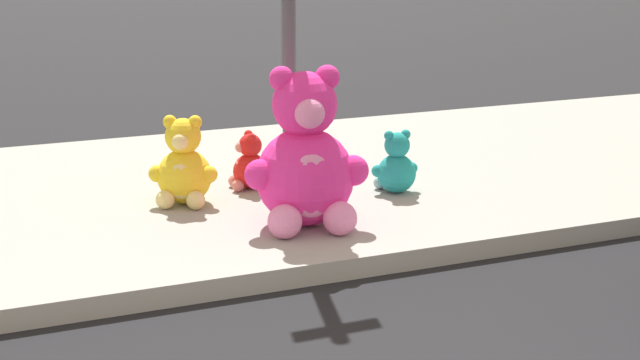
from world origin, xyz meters
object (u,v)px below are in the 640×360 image
(plush_teal, at_px, (396,167))
(plush_yellow, at_px, (184,169))
(plush_red, at_px, (249,166))
(plush_pink_large, at_px, (306,163))

(plush_teal, distance_m, plush_yellow, 1.75)
(plush_teal, relative_size, plush_yellow, 0.74)
(plush_yellow, bearing_deg, plush_red, 20.37)
(plush_red, height_order, plush_yellow, plush_yellow)
(plush_teal, height_order, plush_yellow, plush_yellow)
(plush_pink_large, xyz_separation_m, plush_teal, (1.04, 0.57, -0.26))
(plush_yellow, bearing_deg, plush_teal, -11.70)
(plush_teal, xyz_separation_m, plush_red, (-1.09, 0.59, -0.02))
(plush_pink_large, xyz_separation_m, plush_red, (-0.04, 1.16, -0.28))
(plush_pink_large, distance_m, plush_red, 1.19)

